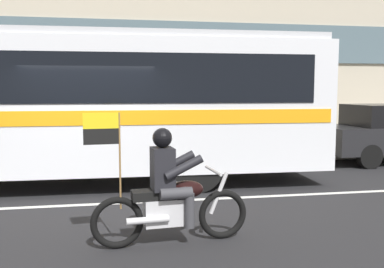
# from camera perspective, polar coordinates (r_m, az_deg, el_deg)

# --- Properties ---
(ground_plane) EXTENTS (60.00, 60.00, 0.00)m
(ground_plane) POSITION_cam_1_polar(r_m,az_deg,el_deg) (8.67, -13.24, -8.04)
(ground_plane) COLOR black
(sidewalk_curb) EXTENTS (28.00, 3.80, 0.15)m
(sidewalk_curb) POSITION_cam_1_polar(r_m,az_deg,el_deg) (13.66, -12.19, -2.60)
(sidewalk_curb) COLOR #A39E93
(sidewalk_curb) RESTS_ON ground_plane
(lane_center_stripe) EXTENTS (26.60, 0.14, 0.01)m
(lane_center_stripe) POSITION_cam_1_polar(r_m,az_deg,el_deg) (8.09, -13.45, -9.03)
(lane_center_stripe) COLOR silver
(lane_center_stripe) RESTS_ON ground_plane
(transit_bus) EXTENTS (12.94, 2.87, 3.22)m
(transit_bus) POSITION_cam_1_polar(r_m,az_deg,el_deg) (9.79, -21.61, 4.44)
(transit_bus) COLOR silver
(transit_bus) RESTS_ON ground_plane
(motorcycle_with_rider) EXTENTS (2.19, 0.64, 1.78)m
(motorcycle_with_rider) POSITION_cam_1_polar(r_m,az_deg,el_deg) (5.82, -2.95, -8.03)
(motorcycle_with_rider) COLOR black
(motorcycle_with_rider) RESTS_ON ground_plane
(fire_hydrant) EXTENTS (0.22, 0.30, 0.75)m
(fire_hydrant) POSITION_cam_1_polar(r_m,az_deg,el_deg) (12.62, -15.58, -1.34)
(fire_hydrant) COLOR red
(fire_hydrant) RESTS_ON sidewalk_curb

